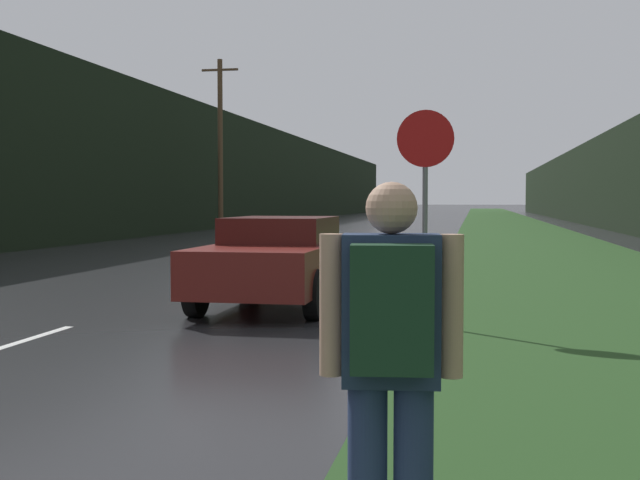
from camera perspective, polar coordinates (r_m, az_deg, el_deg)
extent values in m
cube|color=#26471E|center=(39.57, 14.06, 0.37)|extent=(6.00, 240.00, 0.02)
cube|color=silver|center=(9.82, -21.57, -7.09)|extent=(0.12, 3.00, 0.01)
cube|color=silver|center=(16.11, -8.04, -3.10)|extent=(0.12, 3.00, 0.01)
cube|color=silver|center=(22.81, -2.30, -1.33)|extent=(0.12, 3.00, 0.01)
cube|color=silver|center=(29.65, 0.80, -0.36)|extent=(0.12, 3.00, 0.01)
cube|color=silver|center=(36.56, 2.74, 0.25)|extent=(0.12, 3.00, 0.01)
cube|color=black|center=(51.91, -6.54, 4.85)|extent=(2.00, 140.00, 6.97)
cube|color=black|center=(50.15, 20.36, 3.92)|extent=(2.00, 140.00, 5.51)
cylinder|color=#4C3823|center=(39.06, -7.10, 6.55)|extent=(0.24, 0.24, 8.40)
cube|color=#4C3823|center=(39.47, -7.13, 11.92)|extent=(1.80, 0.10, 0.10)
cylinder|color=slate|center=(10.55, 7.46, -0.53)|extent=(0.07, 0.07, 2.09)
cylinder|color=#B71414|center=(10.56, 7.51, 7.17)|extent=(0.74, 0.02, 0.74)
cube|color=navy|center=(3.40, 5.07, -4.95)|extent=(0.43, 0.28, 0.64)
sphere|color=tan|center=(3.37, 5.10, 2.29)|extent=(0.22, 0.22, 0.22)
cylinder|color=tan|center=(3.40, 0.80, -4.63)|extent=(0.10, 0.10, 0.60)
cylinder|color=tan|center=(3.41, 9.34, -4.65)|extent=(0.10, 0.10, 0.60)
cube|color=#193823|center=(3.19, 5.12, -4.88)|extent=(0.34, 0.22, 0.51)
cube|color=maroon|center=(12.62, -3.01, -1.74)|extent=(1.81, 4.45, 0.67)
cube|color=#40120F|center=(12.81, -2.78, 0.73)|extent=(1.54, 2.00, 0.41)
cylinder|color=black|center=(11.12, -0.41, -3.90)|extent=(0.20, 0.71, 0.71)
cylinder|color=black|center=(11.59, -8.82, -3.67)|extent=(0.20, 0.71, 0.71)
cylinder|color=black|center=(13.83, 1.85, -2.58)|extent=(0.20, 0.71, 0.71)
cylinder|color=black|center=(14.20, -5.04, -2.44)|extent=(0.20, 0.71, 0.71)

